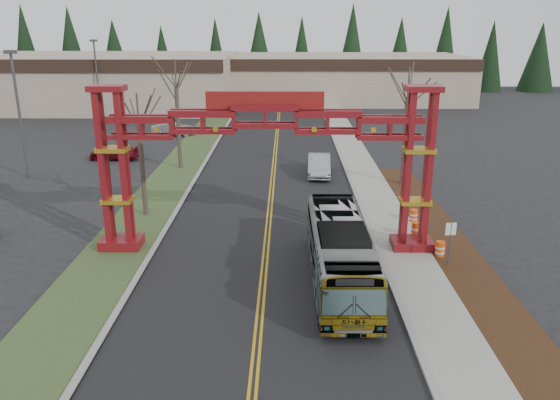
{
  "coord_description": "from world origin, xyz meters",
  "views": [
    {
      "loc": [
        1.13,
        -9.83,
        11.88
      ],
      "look_at": [
        0.8,
        15.41,
        3.68
      ],
      "focal_mm": 35.0,
      "sensor_mm": 36.0,
      "label": 1
    }
  ],
  "objects_px": {
    "transit_bus": "(340,253)",
    "parked_car_far_a": "(173,129)",
    "bare_tree_median_mid": "(139,127)",
    "light_pole_far": "(97,74)",
    "bare_tree_median_far": "(176,88)",
    "barrel_mid": "(416,231)",
    "barrel_north": "(414,216)",
    "barrel_south": "(440,250)",
    "parked_car_mid_a": "(114,152)",
    "street_sign": "(450,235)",
    "retail_building_east": "(342,78)",
    "silver_sedan": "(319,165)",
    "bare_tree_right_far": "(408,98)",
    "retail_building_west": "(77,81)",
    "gateway_arch": "(265,142)",
    "light_pole_near": "(18,106)"
  },
  "relations": [
    {
      "from": "transit_bus",
      "to": "parked_car_far_a",
      "type": "bearing_deg",
      "value": 112.44
    },
    {
      "from": "bare_tree_median_mid",
      "to": "light_pole_far",
      "type": "height_order",
      "value": "light_pole_far"
    },
    {
      "from": "bare_tree_median_far",
      "to": "barrel_mid",
      "type": "relative_size",
      "value": 8.62
    },
    {
      "from": "parked_car_far_a",
      "to": "barrel_north",
      "type": "distance_m",
      "value": 34.21
    },
    {
      "from": "transit_bus",
      "to": "barrel_south",
      "type": "height_order",
      "value": "transit_bus"
    },
    {
      "from": "bare_tree_median_far",
      "to": "parked_car_mid_a",
      "type": "bearing_deg",
      "value": 155.1
    },
    {
      "from": "transit_bus",
      "to": "bare_tree_median_far",
      "type": "bearing_deg",
      "value": 117.9
    },
    {
      "from": "street_sign",
      "to": "retail_building_east",
      "type": "bearing_deg",
      "value": 89.44
    },
    {
      "from": "transit_bus",
      "to": "street_sign",
      "type": "relative_size",
      "value": 4.61
    },
    {
      "from": "bare_tree_median_mid",
      "to": "street_sign",
      "type": "xyz_separation_m",
      "value": [
        17.37,
        -7.6,
        -4.07
      ]
    },
    {
      "from": "silver_sedan",
      "to": "bare_tree_median_mid",
      "type": "relative_size",
      "value": 0.65
    },
    {
      "from": "transit_bus",
      "to": "bare_tree_right_far",
      "type": "relative_size",
      "value": 1.23
    },
    {
      "from": "parked_car_mid_a",
      "to": "bare_tree_median_far",
      "type": "xyz_separation_m",
      "value": [
        6.61,
        -3.07,
        6.16
      ]
    },
    {
      "from": "light_pole_far",
      "to": "barrel_south",
      "type": "bearing_deg",
      "value": -53.47
    },
    {
      "from": "retail_building_east",
      "to": "retail_building_west",
      "type": "bearing_deg",
      "value": -168.69
    },
    {
      "from": "street_sign",
      "to": "barrel_north",
      "type": "height_order",
      "value": "street_sign"
    },
    {
      "from": "parked_car_far_a",
      "to": "bare_tree_median_mid",
      "type": "relative_size",
      "value": 0.59
    },
    {
      "from": "light_pole_far",
      "to": "barrel_south",
      "type": "distance_m",
      "value": 54.46
    },
    {
      "from": "barrel_north",
      "to": "barrel_south",
      "type": "bearing_deg",
      "value": -87.53
    },
    {
      "from": "retail_building_east",
      "to": "parked_car_far_a",
      "type": "bearing_deg",
      "value": -125.22
    },
    {
      "from": "bare_tree_median_mid",
      "to": "light_pole_far",
      "type": "bearing_deg",
      "value": 112.06
    },
    {
      "from": "gateway_arch",
      "to": "street_sign",
      "type": "relative_size",
      "value": 7.66
    },
    {
      "from": "parked_car_mid_a",
      "to": "parked_car_far_a",
      "type": "bearing_deg",
      "value": 169.32
    },
    {
      "from": "transit_bus",
      "to": "silver_sedan",
      "type": "distance_m",
      "value": 19.41
    },
    {
      "from": "light_pole_far",
      "to": "barrel_mid",
      "type": "height_order",
      "value": "light_pole_far"
    },
    {
      "from": "gateway_arch",
      "to": "barrel_north",
      "type": "bearing_deg",
      "value": 24.75
    },
    {
      "from": "parked_car_mid_a",
      "to": "barrel_north",
      "type": "relative_size",
      "value": 5.17
    },
    {
      "from": "retail_building_west",
      "to": "bare_tree_median_far",
      "type": "xyz_separation_m",
      "value": [
        22.0,
        -36.46,
        3.07
      ]
    },
    {
      "from": "bare_tree_right_far",
      "to": "parked_car_mid_a",
      "type": "bearing_deg",
      "value": 162.39
    },
    {
      "from": "parked_car_far_a",
      "to": "barrel_south",
      "type": "bearing_deg",
      "value": -161.3
    },
    {
      "from": "barrel_mid",
      "to": "bare_tree_median_mid",
      "type": "bearing_deg",
      "value": 166.45
    },
    {
      "from": "silver_sedan",
      "to": "parked_car_far_a",
      "type": "xyz_separation_m",
      "value": [
        -15.21,
        16.18,
        -0.07
      ]
    },
    {
      "from": "retail_building_west",
      "to": "light_pole_near",
      "type": "relative_size",
      "value": 4.62
    },
    {
      "from": "retail_building_east",
      "to": "bare_tree_right_far",
      "type": "xyz_separation_m",
      "value": [
        0.0,
        -49.2,
        3.14
      ]
    },
    {
      "from": "retail_building_west",
      "to": "barrel_mid",
      "type": "bearing_deg",
      "value": -53.73
    },
    {
      "from": "bare_tree_median_mid",
      "to": "bare_tree_right_far",
      "type": "height_order",
      "value": "bare_tree_right_far"
    },
    {
      "from": "parked_car_far_a",
      "to": "light_pole_far",
      "type": "relative_size",
      "value": 0.47
    },
    {
      "from": "retail_building_east",
      "to": "street_sign",
      "type": "relative_size",
      "value": 15.99
    },
    {
      "from": "retail_building_east",
      "to": "parked_car_mid_a",
      "type": "height_order",
      "value": "retail_building_east"
    },
    {
      "from": "silver_sedan",
      "to": "barrel_south",
      "type": "xyz_separation_m",
      "value": [
        5.49,
        -16.49,
        -0.38
      ]
    },
    {
      "from": "parked_car_mid_a",
      "to": "light_pole_far",
      "type": "relative_size",
      "value": 0.46
    },
    {
      "from": "silver_sedan",
      "to": "barrel_mid",
      "type": "height_order",
      "value": "silver_sedan"
    },
    {
      "from": "bare_tree_median_far",
      "to": "street_sign",
      "type": "height_order",
      "value": "bare_tree_median_far"
    },
    {
      "from": "barrel_south",
      "to": "barrel_north",
      "type": "xyz_separation_m",
      "value": [
        -0.23,
        5.26,
        -0.02
      ]
    },
    {
      "from": "bare_tree_median_far",
      "to": "barrel_south",
      "type": "relative_size",
      "value": 9.89
    },
    {
      "from": "silver_sedan",
      "to": "parked_car_far_a",
      "type": "relative_size",
      "value": 1.09
    },
    {
      "from": "parked_car_mid_a",
      "to": "transit_bus",
      "type": "bearing_deg",
      "value": 41.97
    },
    {
      "from": "light_pole_far",
      "to": "barrel_mid",
      "type": "distance_m",
      "value": 52.03
    },
    {
      "from": "parked_car_mid_a",
      "to": "bare_tree_right_far",
      "type": "height_order",
      "value": "bare_tree_right_far"
    },
    {
      "from": "transit_bus",
      "to": "light_pole_near",
      "type": "bearing_deg",
      "value": 141.23
    }
  ]
}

